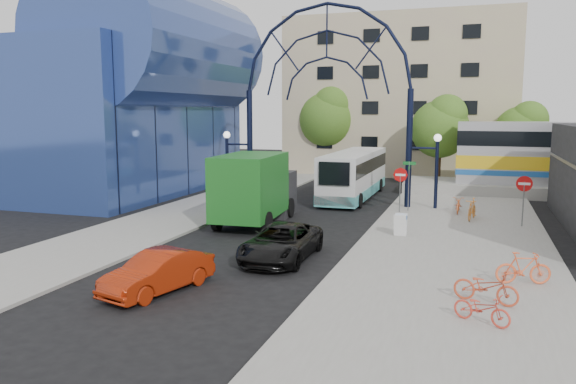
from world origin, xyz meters
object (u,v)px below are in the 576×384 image
(green_truck, at_px, (256,189))
(red_sedan, at_px, (158,272))
(bike_near_a, at_px, (459,204))
(bike_far_b, at_px, (523,268))
(city_bus, at_px, (354,174))
(bike_far_a, at_px, (482,308))
(stop_sign, at_px, (400,179))
(tree_north_a, at_px, (442,126))
(do_not_enter_sign, at_px, (524,189))
(gateway_arch, at_px, (327,63))
(street_name_sign, at_px, (409,176))
(tree_north_c, at_px, (523,130))
(black_suv, at_px, (281,242))
(tree_north_b, at_px, (329,116))
(bike_near_b, at_px, (472,209))
(bike_far_c, at_px, (486,287))
(sandwich_board, at_px, (400,222))

(green_truck, bearing_deg, red_sedan, -87.97)
(bike_near_a, height_order, bike_far_b, bike_far_b)
(city_bus, height_order, bike_far_a, city_bus)
(stop_sign, bearing_deg, tree_north_a, 84.58)
(do_not_enter_sign, distance_m, bike_far_a, 14.28)
(bike_far_a, distance_m, bike_far_b, 4.25)
(gateway_arch, relative_size, bike_far_b, 7.68)
(gateway_arch, xyz_separation_m, street_name_sign, (5.20, -1.40, -6.43))
(tree_north_c, bearing_deg, gateway_arch, -131.04)
(city_bus, relative_size, black_suv, 2.26)
(black_suv, distance_m, red_sedan, 5.51)
(street_name_sign, bearing_deg, bike_near_a, 5.64)
(street_name_sign, relative_size, tree_north_b, 0.35)
(do_not_enter_sign, relative_size, bike_near_b, 1.35)
(do_not_enter_sign, relative_size, bike_near_a, 1.40)
(do_not_enter_sign, relative_size, bike_far_c, 1.32)
(bike_far_c, bearing_deg, street_name_sign, 28.94)
(bike_near_a, bearing_deg, tree_north_a, 98.79)
(stop_sign, height_order, black_suv, stop_sign)
(tree_north_b, distance_m, green_truck, 23.12)
(red_sedan, xyz_separation_m, bike_near_a, (8.66, 17.04, -0.07))
(stop_sign, height_order, bike_far_b, stop_sign)
(green_truck, relative_size, bike_far_c, 3.88)
(do_not_enter_sign, bearing_deg, tree_north_b, 126.74)
(bike_far_a, bearing_deg, red_sedan, 115.63)
(city_bus, bearing_deg, bike_far_a, -69.62)
(tree_north_c, height_order, black_suv, tree_north_c)
(sandwich_board, relative_size, bike_far_b, 0.56)
(red_sedan, height_order, bike_far_c, red_sedan)
(red_sedan, height_order, bike_near_a, red_sedan)
(stop_sign, bearing_deg, sandwich_board, -82.43)
(red_sedan, bearing_deg, do_not_enter_sign, 65.24)
(tree_north_b, bearing_deg, black_suv, -79.17)
(stop_sign, bearing_deg, street_name_sign, 56.36)
(bike_near_a, relative_size, bike_far_a, 1.12)
(bike_far_a, xyz_separation_m, bike_far_b, (1.31, 4.04, 0.12))
(black_suv, xyz_separation_m, bike_near_a, (6.22, 12.09, -0.10))
(bike_near_a, bearing_deg, bike_far_a, -85.40)
(tree_north_a, distance_m, bike_far_c, 28.70)
(tree_north_b, distance_m, bike_near_b, 23.19)
(black_suv, distance_m, bike_near_b, 12.32)
(tree_north_c, xyz_separation_m, bike_far_a, (-3.12, -31.99, -3.74))
(tree_north_a, xyz_separation_m, bike_near_b, (2.52, -14.97, -3.93))
(tree_north_b, relative_size, bike_far_c, 4.26)
(city_bus, height_order, bike_near_b, city_bus)
(street_name_sign, relative_size, sandwich_board, 2.83)
(gateway_arch, height_order, green_truck, gateway_arch)
(tree_north_a, distance_m, tree_north_c, 6.33)
(stop_sign, height_order, red_sedan, stop_sign)
(tree_north_c, distance_m, bike_far_c, 30.63)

